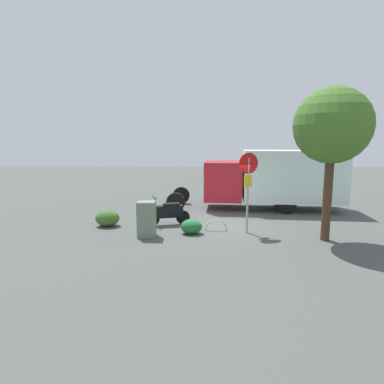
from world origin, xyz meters
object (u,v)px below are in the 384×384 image
object	(u,v)px
box_truck_near	(272,177)
utility_cabinet	(147,219)
street_tree	(332,127)
bike_rack_hoop	(216,231)
stop_sign	(248,180)
motorcycle	(169,212)

from	to	relation	value
box_truck_near	utility_cabinet	size ratio (longest dim) A/B	6.76
street_tree	bike_rack_hoop	size ratio (longest dim) A/B	6.01
bike_rack_hoop	box_truck_near	bearing A→B (deg)	-125.72
stop_sign	street_tree	world-z (taller)	street_tree
box_truck_near	bike_rack_hoop	world-z (taller)	box_truck_near
motorcycle	utility_cabinet	world-z (taller)	utility_cabinet
stop_sign	utility_cabinet	size ratio (longest dim) A/B	2.34
stop_sign	utility_cabinet	bearing A→B (deg)	10.05
motorcycle	utility_cabinet	distance (m)	1.72
stop_sign	utility_cabinet	distance (m)	3.90
motorcycle	utility_cabinet	xyz separation A→B (m)	(0.59, 1.62, 0.11)
street_tree	bike_rack_hoop	xyz separation A→B (m)	(3.69, -1.01, -3.82)
motorcycle	utility_cabinet	bearing A→B (deg)	53.31
motorcycle	street_tree	distance (m)	6.72
box_truck_near	utility_cabinet	bearing A→B (deg)	45.78
box_truck_near	motorcycle	distance (m)	5.87
stop_sign	motorcycle	bearing A→B (deg)	-17.93
street_tree	utility_cabinet	world-z (taller)	street_tree
box_truck_near	street_tree	size ratio (longest dim) A/B	1.67
box_truck_near	bike_rack_hoop	distance (m)	5.18
box_truck_near	stop_sign	xyz separation A→B (m)	(1.75, 4.23, 0.35)
box_truck_near	bike_rack_hoop	xyz separation A→B (m)	(2.87, 4.00, -1.62)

